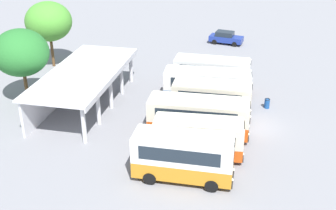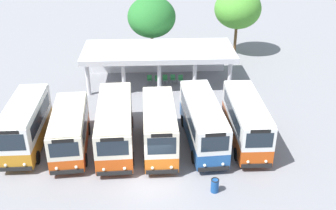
# 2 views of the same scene
# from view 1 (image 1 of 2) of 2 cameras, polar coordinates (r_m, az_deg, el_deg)

# --- Properties ---
(ground_plane) EXTENTS (180.00, 180.00, 0.00)m
(ground_plane) POSITION_cam_1_polar(r_m,az_deg,el_deg) (37.05, 11.23, -2.76)
(ground_plane) COLOR gray
(city_bus_nearest_orange) EXTENTS (2.31, 6.84, 3.43)m
(city_bus_nearest_orange) POSITION_cam_1_polar(r_m,az_deg,el_deg) (28.94, 2.02, -6.70)
(city_bus_nearest_orange) COLOR black
(city_bus_nearest_orange) RESTS_ON ground
(city_bus_second_in_row) EXTENTS (2.69, 6.75, 3.00)m
(city_bus_second_in_row) POSITION_cam_1_polar(r_m,az_deg,el_deg) (31.58, 4.03, -4.18)
(city_bus_second_in_row) COLOR black
(city_bus_second_in_row) RESTS_ON ground
(city_bus_middle_cream) EXTENTS (2.71, 8.13, 3.19)m
(city_bus_middle_cream) POSITION_cam_1_polar(r_m,az_deg,el_deg) (34.27, 4.05, -1.43)
(city_bus_middle_cream) COLOR black
(city_bus_middle_cream) RESTS_ON ground
(city_bus_fourth_amber) EXTENTS (2.35, 6.73, 3.40)m
(city_bus_fourth_amber) POSITION_cam_1_polar(r_m,az_deg,el_deg) (36.90, 5.82, 0.76)
(city_bus_fourth_amber) COLOR black
(city_bus_fourth_amber) RESTS_ON ground
(city_bus_fifth_blue) EXTENTS (2.65, 8.09, 3.25)m
(city_bus_fifth_blue) POSITION_cam_1_polar(r_m,az_deg,el_deg) (39.80, 5.23, 2.62)
(city_bus_fifth_blue) COLOR black
(city_bus_fifth_blue) RESTS_ON ground
(city_bus_far_end_green) EXTENTS (2.24, 7.47, 3.30)m
(city_bus_far_end_green) POSITION_cam_1_polar(r_m,az_deg,el_deg) (42.62, 5.84, 4.24)
(city_bus_far_end_green) COLOR black
(city_bus_far_end_green) RESTS_ON ground
(parked_car_flank) EXTENTS (2.45, 4.51, 1.62)m
(parked_car_flank) POSITION_cam_1_polar(r_m,az_deg,el_deg) (57.33, 7.64, 8.83)
(parked_car_flank) COLOR black
(parked_car_flank) RESTS_ON ground
(terminal_canopy) EXTENTS (13.98, 5.92, 3.40)m
(terminal_canopy) POSITION_cam_1_polar(r_m,az_deg,el_deg) (39.80, -11.75, 3.47)
(terminal_canopy) COLOR silver
(terminal_canopy) RESTS_ON ground
(waiting_chair_end_by_column) EXTENTS (0.45, 0.45, 0.86)m
(waiting_chair_end_by_column) POSITION_cam_1_polar(r_m,az_deg,el_deg) (39.59, -10.85, 0.08)
(waiting_chair_end_by_column) COLOR slate
(waiting_chair_end_by_column) RESTS_ON ground
(waiting_chair_second_from_end) EXTENTS (0.45, 0.45, 0.86)m
(waiting_chair_second_from_end) POSITION_cam_1_polar(r_m,az_deg,el_deg) (40.16, -10.28, 0.51)
(waiting_chair_second_from_end) COLOR slate
(waiting_chair_second_from_end) RESTS_ON ground
(waiting_chair_middle_seat) EXTENTS (0.45, 0.45, 0.86)m
(waiting_chair_middle_seat) POSITION_cam_1_polar(r_m,az_deg,el_deg) (40.81, -10.04, 0.97)
(waiting_chair_middle_seat) COLOR slate
(waiting_chair_middle_seat) RESTS_ON ground
(waiting_chair_fourth_seat) EXTENTS (0.45, 0.45, 0.86)m
(waiting_chair_fourth_seat) POSITION_cam_1_polar(r_m,az_deg,el_deg) (41.44, -9.69, 1.39)
(waiting_chair_fourth_seat) COLOR slate
(waiting_chair_fourth_seat) RESTS_ON ground
(waiting_chair_fifth_seat) EXTENTS (0.45, 0.45, 0.86)m
(waiting_chair_fifth_seat) POSITION_cam_1_polar(r_m,az_deg,el_deg) (42.03, -9.18, 1.79)
(waiting_chair_fifth_seat) COLOR slate
(waiting_chair_fifth_seat) RESTS_ON ground
(roadside_tree_behind_canopy) EXTENTS (4.98, 4.98, 7.01)m
(roadside_tree_behind_canopy) POSITION_cam_1_polar(r_m,az_deg,el_deg) (40.85, -18.86, 6.56)
(roadside_tree_behind_canopy) COLOR brown
(roadside_tree_behind_canopy) RESTS_ON ground
(roadside_tree_east_of_canopy) EXTENTS (5.05, 5.05, 7.31)m
(roadside_tree_east_of_canopy) POSITION_cam_1_polar(r_m,az_deg,el_deg) (49.46, -15.50, 10.59)
(roadside_tree_east_of_canopy) COLOR brown
(roadside_tree_east_of_canopy) RESTS_ON ground
(litter_bin_apron) EXTENTS (0.49, 0.49, 0.90)m
(litter_bin_apron) POSITION_cam_1_polar(r_m,az_deg,el_deg) (40.25, 12.95, 0.21)
(litter_bin_apron) COLOR #19478C
(litter_bin_apron) RESTS_ON ground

